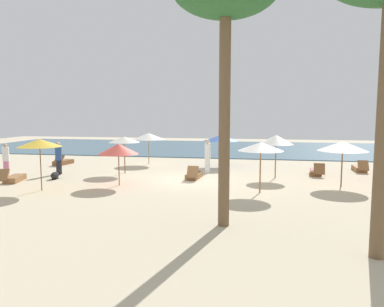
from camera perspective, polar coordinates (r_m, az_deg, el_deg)
The scene contains 19 objects.
ground_plane at distance 18.66m, azimuth -1.02°, elevation -4.20°, with size 60.00×60.00×0.00m, color beige.
ocean_water at distance 35.33m, azimuth 4.43°, elevation 0.85°, with size 48.00×16.00×0.06m, color #3D6075.
umbrella_0 at distance 23.44m, azimuth 4.52°, elevation 2.40°, with size 2.26×2.26×1.99m.
umbrella_1 at distance 19.52m, azimuth 12.91°, elevation 2.09°, with size 1.79×1.79×2.27m.
umbrella_2 at distance 20.99m, azimuth -10.45°, elevation 2.14°, with size 1.76×1.76×2.08m.
umbrella_3 at distance 24.59m, azimuth -6.76°, elevation 2.66°, with size 2.14×2.14×2.06m.
umbrella_4 at distance 17.51m, azimuth -11.33°, elevation 0.70°, with size 1.89×1.89×1.98m.
umbrella_6 at distance 18.19m, azimuth 22.34°, elevation 1.05°, with size 2.25×2.25×2.11m.
umbrella_7 at distance 17.32m, azimuth -22.55°, elevation 1.51°, with size 1.87×1.87×2.27m.
umbrella_8 at distance 15.76m, azimuth 10.61°, elevation 1.05°, with size 1.92×1.92×2.18m.
lounger_0 at distance 23.64m, azimuth 24.54°, elevation -2.11°, with size 0.66×1.69×0.71m.
lounger_1 at distance 19.18m, azimuth 0.30°, elevation -3.36°, with size 0.71×1.68×0.74m.
lounger_2 at distance 20.34m, azimuth -25.92°, elevation -3.47°, with size 0.99×1.77×0.71m.
lounger_3 at distance 21.37m, azimuth 18.66°, elevation -2.70°, with size 0.78×1.72×0.72m.
lounger_5 at distance 25.71m, azimuth -19.38°, elevation -1.25°, with size 0.82×1.76×0.69m.
person_0 at distance 20.80m, azimuth 2.43°, elevation -0.38°, with size 0.47×0.47×1.91m.
person_1 at distance 21.77m, azimuth -19.98°, elevation -0.65°, with size 0.49×0.49×1.80m.
person_4 at distance 22.86m, azimuth -26.90°, elevation -0.75°, with size 0.48×0.48×1.72m.
dog at distance 20.31m, azimuth -20.41°, elevation -3.15°, with size 0.46×0.86×0.39m.
Camera 1 is at (3.62, -17.98, 3.43)m, focal length 34.39 mm.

